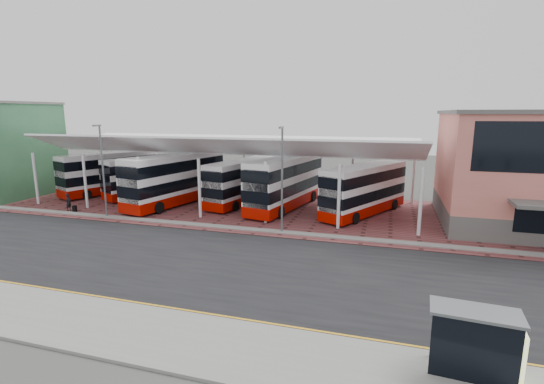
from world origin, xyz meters
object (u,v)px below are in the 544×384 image
Objects in this scene: bus_0 at (111,173)px; bus_1 at (151,176)px; bus_2 at (176,179)px; pedestrian at (69,202)px; bus_5 at (365,190)px; bus_4 at (286,183)px; bus_shelter at (483,340)px; bus_3 at (244,182)px.

bus_0 reaches higher than bus_1.
bus_2 reaches higher than pedestrian.
bus_5 reaches higher than bus_1.
bus_4 is 20.38m from pedestrian.
bus_shelter is (23.64, -20.93, -0.93)m from bus_2.
bus_5 is 22.71m from bus_shelter.
bus_shelter is (12.69, -22.43, -0.87)m from bus_4.
bus_1 is at bearing -25.08° from pedestrian.
bus_1 reaches higher than bus_shelter.
bus_4 is 7.42m from bus_5.
bus_2 is 6.77m from bus_3.
bus_5 is 6.57× the size of pedestrian.
bus_1 is 6.41× the size of pedestrian.
bus_0 is at bearing -169.45° from bus_3.
bus_1 is 9.11m from pedestrian.
bus_0 is 41.19m from bus_shelter.
bus_4 is at bearing 20.37° from bus_1.
bus_2 is at bearing -161.20° from bus_4.
bus_shelter is (17.28, -23.25, -0.62)m from bus_3.
bus_1 is 3.44× the size of bus_shelter.
bus_2 reaches higher than bus_0.
bus_3 is 16.52m from pedestrian.
bus_shelter is (33.65, -23.75, -0.73)m from bus_0.
pedestrian is at bearing -148.70° from bus_4.
bus_0 is at bearing -155.17° from bus_1.
pedestrian is (-26.46, -6.70, -1.38)m from bus_5.
pedestrian is 35.28m from bus_shelter.
bus_shelter is at bearing -28.97° from bus_2.
bus_3 is 12.06m from bus_5.
bus_shelter is at bearing -49.79° from bus_5.
bus_1 is 0.84× the size of bus_2.
bus_4 reaches higher than bus_1.
bus_1 reaches higher than pedestrian.
bus_3 is 0.90× the size of bus_4.
bus_2 reaches higher than bus_4.
bus_2 is at bearing -5.65° from bus_1.
bus_1 is at bearing -173.74° from bus_4.
bus_5 is (23.05, -1.64, 0.07)m from bus_1.
bus_3 is at bearing -64.30° from pedestrian.
bus_2 is at bearing -147.62° from bus_3.
bus_4 reaches higher than pedestrian.
pedestrian is at bearing -139.03° from bus_5.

